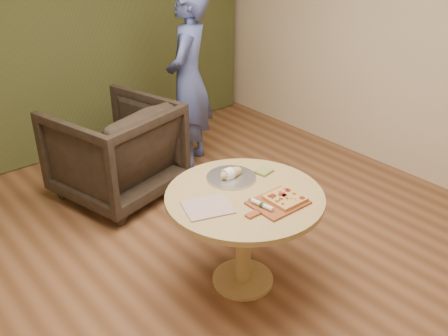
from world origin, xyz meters
TOP-DOWN VIEW (x-y plane):
  - room_shell at (0.00, 0.00)m, footprint 5.04×6.04m
  - curtain at (0.00, 2.90)m, footprint 4.80×0.14m
  - pedestal_table at (0.05, -0.01)m, footprint 1.08×1.08m
  - pizza_paddle at (0.12, -0.24)m, footprint 0.45×0.28m
  - flatbread_pizza at (0.19, -0.25)m, footprint 0.22×0.22m
  - cutlery_roll at (0.01, -0.22)m, footprint 0.05×0.20m
  - newspaper at (-0.25, 0.01)m, footprint 0.37×0.33m
  - serving_tray at (0.12, 0.22)m, footprint 0.36×0.36m
  - bread_roll at (0.11, 0.22)m, footprint 0.19×0.09m
  - green_packet at (0.36, 0.13)m, footprint 0.14×0.12m
  - armchair at (-0.03, 1.71)m, footprint 1.18×1.13m
  - person_standing at (0.90, 1.79)m, footprint 0.80×0.77m

SIDE VIEW (x-z plane):
  - armchair at x=-0.03m, z-range 0.00..1.01m
  - pedestal_table at x=0.05m, z-range 0.23..0.98m
  - newspaper at x=-0.25m, z-range 0.75..0.76m
  - serving_tray at x=0.12m, z-range 0.75..0.77m
  - pizza_paddle at x=0.12m, z-range 0.75..0.77m
  - green_packet at x=0.36m, z-range 0.75..0.77m
  - flatbread_pizza at x=0.19m, z-range 0.76..0.80m
  - cutlery_roll at x=0.01m, z-range 0.76..0.80m
  - bread_roll at x=0.11m, z-range 0.75..0.84m
  - person_standing at x=0.90m, z-range 0.00..1.85m
  - room_shell at x=0.00m, z-range -0.02..2.82m
  - curtain at x=0.00m, z-range 0.01..2.79m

